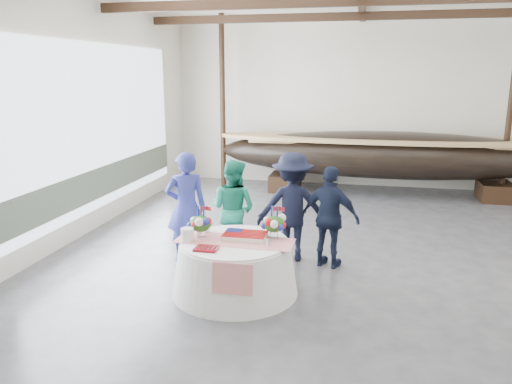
# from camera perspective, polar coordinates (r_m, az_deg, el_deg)

# --- Properties ---
(floor) EXTENTS (10.00, 12.00, 0.01)m
(floor) POSITION_cam_1_polar(r_m,az_deg,el_deg) (8.40, 10.33, -7.95)
(floor) COLOR #3D3D42
(floor) RESTS_ON ground
(wall_back) EXTENTS (10.00, 0.02, 4.50)m
(wall_back) POSITION_cam_1_polar(r_m,az_deg,el_deg) (13.85, 11.68, 9.96)
(wall_back) COLOR silver
(wall_back) RESTS_ON ground
(wall_front) EXTENTS (10.00, 0.02, 4.50)m
(wall_front) POSITION_cam_1_polar(r_m,az_deg,el_deg) (2.00, 6.48, -9.91)
(wall_front) COLOR silver
(wall_front) RESTS_ON ground
(wall_left) EXTENTS (0.02, 12.00, 4.50)m
(wall_left) POSITION_cam_1_polar(r_m,az_deg,el_deg) (9.42, -21.34, 7.77)
(wall_left) COLOR silver
(wall_left) RESTS_ON ground
(pavilion_structure) EXTENTS (9.80, 11.76, 4.50)m
(pavilion_structure) POSITION_cam_1_polar(r_m,az_deg,el_deg) (8.73, 11.72, 19.56)
(pavilion_structure) COLOR black
(pavilion_structure) RESTS_ON ground
(open_bay) EXTENTS (0.03, 7.00, 3.20)m
(open_bay) POSITION_cam_1_polar(r_m,az_deg,el_deg) (10.28, -17.85, 6.07)
(open_bay) COLOR silver
(open_bay) RESTS_ON ground
(longboat_display) EXTENTS (8.63, 1.73, 1.62)m
(longboat_display) POSITION_cam_1_polar(r_m,az_deg,el_deg) (12.96, 14.81, 4.15)
(longboat_display) COLOR black
(longboat_display) RESTS_ON ground
(banquet_table) EXTENTS (1.78, 1.78, 0.76)m
(banquet_table) POSITION_cam_1_polar(r_m,az_deg,el_deg) (7.10, -2.42, -8.51)
(banquet_table) COLOR white
(banquet_table) RESTS_ON ground
(tabletop_items) EXTENTS (1.65, 0.95, 0.40)m
(tabletop_items) POSITION_cam_1_polar(r_m,az_deg,el_deg) (7.04, -2.59, -4.12)
(tabletop_items) COLOR red
(tabletop_items) RESTS_ON banquet_table
(guest_woman_blue) EXTENTS (0.79, 0.70, 1.82)m
(guest_woman_blue) POSITION_cam_1_polar(r_m,az_deg,el_deg) (8.18, -7.99, -1.72)
(guest_woman_blue) COLOR navy
(guest_woman_blue) RESTS_ON ground
(guest_woman_teal) EXTENTS (0.97, 0.86, 1.67)m
(guest_woman_teal) POSITION_cam_1_polar(r_m,az_deg,el_deg) (8.31, -2.61, -1.92)
(guest_woman_teal) COLOR #1A8767
(guest_woman_teal) RESTS_ON ground
(guest_man_left) EXTENTS (1.25, 0.84, 1.80)m
(guest_man_left) POSITION_cam_1_polar(r_m,az_deg,el_deg) (8.19, 4.18, -1.69)
(guest_man_left) COLOR black
(guest_man_left) RESTS_ON ground
(guest_man_right) EXTENTS (1.04, 0.69, 1.64)m
(guest_man_right) POSITION_cam_1_polar(r_m,az_deg,el_deg) (7.95, 8.48, -2.88)
(guest_man_right) COLOR #141B31
(guest_man_right) RESTS_ON ground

